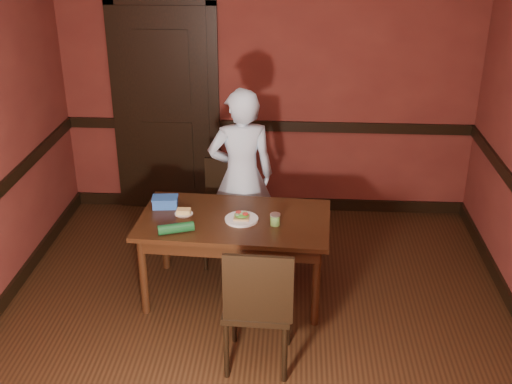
# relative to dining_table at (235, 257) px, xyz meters

# --- Properties ---
(floor) EXTENTS (4.00, 4.50, 0.01)m
(floor) POSITION_rel_dining_table_xyz_m (0.19, -0.64, -0.34)
(floor) COLOR black
(floor) RESTS_ON ground
(wall_back) EXTENTS (4.00, 0.02, 2.70)m
(wall_back) POSITION_rel_dining_table_xyz_m (0.19, 1.61, 1.01)
(wall_back) COLOR #5B221B
(wall_back) RESTS_ON ground
(dado_back) EXTENTS (4.00, 0.03, 0.10)m
(dado_back) POSITION_rel_dining_table_xyz_m (0.19, 1.59, 0.56)
(dado_back) COLOR black
(dado_back) RESTS_ON ground
(baseboard_back) EXTENTS (4.00, 0.03, 0.12)m
(baseboard_back) POSITION_rel_dining_table_xyz_m (0.19, 1.59, -0.28)
(baseboard_back) COLOR black
(baseboard_back) RESTS_ON ground
(door) EXTENTS (1.05, 0.07, 2.20)m
(door) POSITION_rel_dining_table_xyz_m (-0.81, 1.58, 0.75)
(door) COLOR black
(door) RESTS_ON ground
(dining_table) EXTENTS (1.51, 0.90, 0.69)m
(dining_table) POSITION_rel_dining_table_xyz_m (0.00, 0.00, 0.00)
(dining_table) COLOR black
(dining_table) RESTS_ON floor
(chair_far) EXTENTS (0.46, 0.46, 0.90)m
(chair_far) POSITION_rel_dining_table_xyz_m (-0.09, 0.51, 0.11)
(chair_far) COLOR black
(chair_far) RESTS_ON floor
(chair_near) EXTENTS (0.47, 0.47, 0.96)m
(chair_near) POSITION_rel_dining_table_xyz_m (0.23, -0.82, 0.13)
(chair_near) COLOR black
(chair_near) RESTS_ON floor
(person) EXTENTS (0.63, 0.48, 1.55)m
(person) POSITION_rel_dining_table_xyz_m (0.01, 0.61, 0.43)
(person) COLOR silver
(person) RESTS_ON floor
(sandwich_plate) EXTENTS (0.26, 0.26, 0.06)m
(sandwich_plate) POSITION_rel_dining_table_xyz_m (0.06, -0.03, 0.36)
(sandwich_plate) COLOR silver
(sandwich_plate) RESTS_ON dining_table
(sauce_jar) EXTENTS (0.08, 0.08, 0.09)m
(sauce_jar) POSITION_rel_dining_table_xyz_m (0.32, -0.09, 0.39)
(sauce_jar) COLOR #5F9241
(sauce_jar) RESTS_ON dining_table
(cheese_saucer) EXTENTS (0.14, 0.14, 0.04)m
(cheese_saucer) POSITION_rel_dining_table_xyz_m (-0.40, 0.04, 0.36)
(cheese_saucer) COLOR silver
(cheese_saucer) RESTS_ON dining_table
(food_tub) EXTENTS (0.22, 0.16, 0.09)m
(food_tub) POSITION_rel_dining_table_xyz_m (-0.57, 0.17, 0.39)
(food_tub) COLOR blue
(food_tub) RESTS_ON dining_table
(wrapped_veg) EXTENTS (0.28, 0.16, 0.08)m
(wrapped_veg) POSITION_rel_dining_table_xyz_m (-0.41, -0.26, 0.38)
(wrapped_veg) COLOR #12441E
(wrapped_veg) RESTS_ON dining_table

